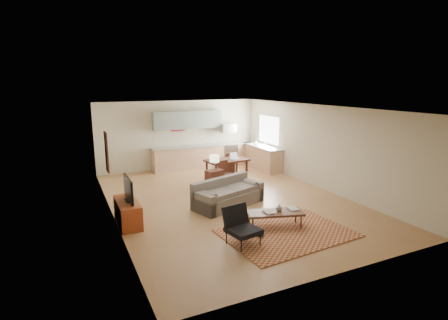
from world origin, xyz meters
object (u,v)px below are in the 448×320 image
sofa (229,193)px  tv_credenza (128,212)px  console_table (215,180)px  armchair (243,227)px  dining_table (227,170)px  coffee_table (275,219)px

sofa → tv_credenza: size_ratio=1.71×
tv_credenza → console_table: 3.53m
armchair → dining_table: bearing=57.8°
coffee_table → armchair: bearing=-138.8°
tv_credenza → console_table: console_table is taller
tv_credenza → console_table: bearing=29.8°
armchair → console_table: size_ratio=1.29×
sofa → coffee_table: size_ratio=1.63×
sofa → console_table: sofa is taller
tv_credenza → console_table: size_ratio=2.00×
sofa → coffee_table: (0.34, -1.84, -0.18)m
armchair → coffee_table: bearing=13.3°
sofa → tv_credenza: bearing=164.3°
console_table → dining_table: dining_table is taller
sofa → armchair: armchair is taller
sofa → coffee_table: bearing=-98.2°
armchair → tv_credenza: bearing=121.8°
sofa → armchair: (-0.78, -2.34, 0.03)m
armchair → dining_table: (1.89, 4.77, -0.04)m
armchair → tv_credenza: 2.98m
sofa → tv_credenza: sofa is taller
sofa → coffee_table: sofa is taller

